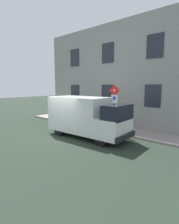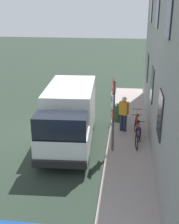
{
  "view_description": "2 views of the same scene",
  "coord_description": "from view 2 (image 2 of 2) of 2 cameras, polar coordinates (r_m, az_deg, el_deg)",
  "views": [
    {
      "loc": [
        -7.09,
        -8.73,
        3.22
      ],
      "look_at": [
        2.26,
        -0.22,
        1.37
      ],
      "focal_mm": 29.18,
      "sensor_mm": 36.0,
      "label": 1
    },
    {
      "loc": [
        3.46,
        -12.78,
        5.95
      ],
      "look_at": [
        1.9,
        -0.74,
        1.4
      ],
      "focal_mm": 47.11,
      "sensor_mm": 36.0,
      "label": 2
    }
  ],
  "objects": [
    {
      "name": "pedestrian",
      "position": [
        13.9,
        6.66,
        -0.15
      ],
      "size": [
        0.47,
        0.41,
        1.72
      ],
      "rotation": [
        0.0,
        0.0,
        1.13
      ],
      "color": "#262B47",
      "rests_on": "sidewalk_slab"
    },
    {
      "name": "bicycle_orange",
      "position": [
        14.36,
        9.23,
        -1.99
      ],
      "size": [
        0.46,
        1.71,
        0.89
      ],
      "rotation": [
        0.0,
        0.0,
        1.61
      ],
      "color": "black",
      "rests_on": "sidewalk_slab"
    },
    {
      "name": "litter_bin",
      "position": [
        15.21,
        5.57,
        -0.18
      ],
      "size": [
        0.44,
        0.44,
        0.9
      ],
      "primitive_type": "cylinder",
      "color": "#2D5133",
      "rests_on": "sidewalk_slab"
    },
    {
      "name": "sign_post_stacked",
      "position": [
        11.64,
        4.49,
        1.05
      ],
      "size": [
        0.19,
        0.56,
        3.02
      ],
      "color": "#474C47",
      "rests_on": "sidewalk_slab"
    },
    {
      "name": "bicycle_red",
      "position": [
        13.65,
        9.3,
        -3.23
      ],
      "size": [
        0.46,
        1.71,
        0.89
      ],
      "rotation": [
        0.0,
        0.0,
        1.67
      ],
      "color": "black",
      "rests_on": "sidewalk_slab"
    },
    {
      "name": "sidewalk_slab",
      "position": [
        14.07,
        7.63,
        -4.34
      ],
      "size": [
        1.86,
        15.52,
        0.14
      ],
      "primitive_type": "cube",
      "color": "gray",
      "rests_on": "ground_plane"
    },
    {
      "name": "building_facade",
      "position": [
        13.02,
        14.17,
        11.16
      ],
      "size": [
        0.75,
        13.52,
        7.92
      ],
      "color": "gray",
      "rests_on": "ground_plane"
    },
    {
      "name": "ground_plane",
      "position": [
        14.52,
        -7.11,
        -3.81
      ],
      "size": [
        80.0,
        80.0,
        0.0
      ],
      "primitive_type": "plane",
      "color": "#253127"
    },
    {
      "name": "bicycle_purple",
      "position": [
        12.94,
        9.38,
        -4.6
      ],
      "size": [
        0.47,
        1.71,
        0.89
      ],
      "rotation": [
        0.0,
        0.0,
        1.44
      ],
      "color": "black",
      "rests_on": "sidewalk_slab"
    },
    {
      "name": "delivery_van",
      "position": [
        12.83,
        -3.95,
        -0.58
      ],
      "size": [
        2.31,
        5.44,
        2.5
      ],
      "rotation": [
        0.0,
        0.0,
        4.77
      ],
      "color": "silver",
      "rests_on": "ground_plane"
    }
  ]
}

